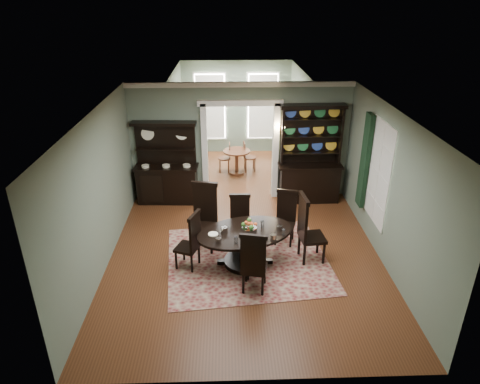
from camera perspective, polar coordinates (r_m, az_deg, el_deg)
The scene contains 19 objects.
room at distance 8.07m, azimuth 0.74°, elevation 0.60°, with size 5.51×6.01×3.01m.
parlor at distance 13.27m, azimuth -0.36°, elevation 10.23°, with size 3.51×3.50×3.01m.
doorway_trim at distance 10.81m, azimuth 0.02°, elevation 7.31°, with size 2.08×0.25×2.57m.
right_window at distance 9.37m, azimuth 17.19°, elevation 3.18°, with size 0.15×1.47×2.12m.
wall_sconce at distance 10.66m, azimuth 5.21°, elevation 8.47°, with size 0.27×0.21×0.21m.
rug at distance 8.78m, azimuth 1.04°, elevation -8.95°, with size 3.18×2.79×0.01m, color maroon.
dining_table at distance 8.38m, azimuth 0.69°, elevation -6.61°, with size 2.20×2.20×0.75m.
centerpiece at distance 8.28m, azimuth 1.23°, elevation -4.64°, with size 1.50×0.96×0.25m.
chair_far_left at distance 8.91m, azimuth -4.75°, elevation -2.91°, with size 0.61×0.59×1.43m.
chair_far_mid at distance 8.98m, azimuth -0.02°, elevation -3.65°, with size 0.45×0.42×1.15m.
chair_far_right at distance 9.16m, azimuth 6.13°, elevation -3.08°, with size 0.53×0.52×1.18m.
chair_end_left at distance 8.27m, azimuth -6.50°, elevation -6.31°, with size 0.55×0.57×1.20m.
chair_end_right at distance 8.49m, azimuth 8.93°, elevation -4.66°, with size 0.55×0.58×1.43m.
chair_near at distance 7.56m, azimuth 1.84°, elevation -9.26°, with size 0.54×0.52×1.25m.
sideboard at distance 10.99m, azimuth -9.69°, elevation 2.29°, with size 1.60×0.63×2.08m.
welsh_dresser at distance 11.00m, azimuth 9.25°, elevation 3.32°, with size 1.60×0.60×2.49m.
parlor_table at distance 12.62m, azimuth -0.44°, elevation 4.46°, with size 0.79×0.79×0.73m.
parlor_chair_left at distance 12.81m, azimuth -1.84°, elevation 4.75°, with size 0.37×0.37×0.88m.
parlor_chair_right at distance 12.82m, azimuth 1.04°, elevation 4.86°, with size 0.39×0.38×0.91m.
Camera 1 is at (-0.35, -7.29, 4.92)m, focal length 32.00 mm.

